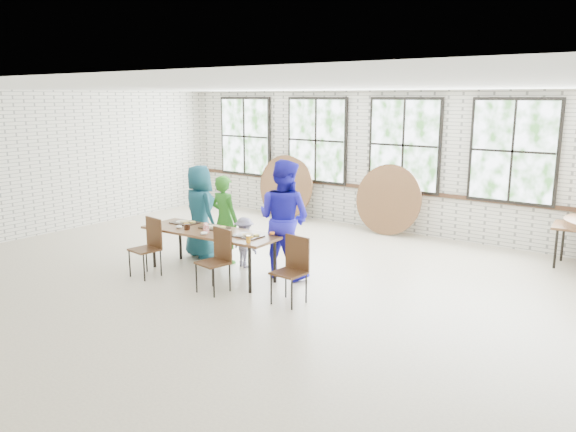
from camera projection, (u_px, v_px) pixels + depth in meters
name	position (u px, v px, depth m)	size (l,w,h in m)	color
room	(404.00, 147.00, 11.71)	(12.00, 12.00, 12.00)	beige
dining_table	(211.00, 234.00, 9.10)	(2.45, 0.97, 0.74)	brown
chair_near_left	(149.00, 242.00, 9.09)	(0.47, 0.45, 0.95)	#472B17
chair_near_right	(218.00, 255.00, 8.37)	(0.48, 0.47, 0.95)	#472B17
chair_spare	(293.00, 264.00, 7.90)	(0.44, 0.42, 0.95)	#472B17
adult_teal	(200.00, 211.00, 10.12)	(0.82, 0.53, 1.68)	navy
adult_green	(225.00, 219.00, 9.77)	(0.57, 0.37, 1.55)	#28701D
toddler	(245.00, 242.00, 9.58)	(0.56, 0.32, 0.87)	#1B1440
adult_blue	(284.00, 219.00, 8.97)	(0.93, 0.72, 1.91)	#201CC4
tabletop_clutter	(215.00, 230.00, 9.00)	(1.98, 0.63, 0.11)	black
round_tops_leaning	(317.00, 191.00, 12.92)	(4.32, 0.41, 1.50)	brown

